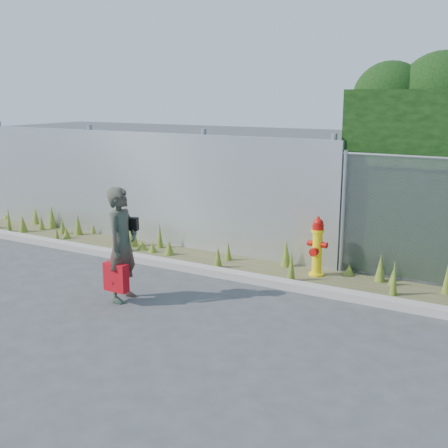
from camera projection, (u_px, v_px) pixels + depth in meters
name	position (u px, v px, depth m)	size (l,w,h in m)	color
ground	(192.00, 321.00, 7.42)	(80.00, 80.00, 0.00)	#3D3D40
curb	(253.00, 279.00, 8.93)	(16.00, 0.22, 0.12)	#9B948C
weed_strip	(246.00, 259.00, 9.72)	(16.00, 1.30, 0.55)	#4E482C
corrugated_fence	(136.00, 187.00, 11.27)	(8.50, 0.21, 2.30)	#BABDC1
fire_hydrant	(317.00, 248.00, 9.12)	(0.34, 0.30, 1.00)	yellow
woman	(122.00, 245.00, 8.01)	(0.61, 0.40, 1.66)	#0F6146
red_tote_bag	(116.00, 277.00, 7.96)	(0.37, 0.14, 0.49)	#A5090E
black_shoulder_bag	(130.00, 224.00, 8.10)	(0.25, 0.10, 0.19)	black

